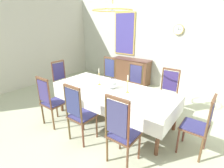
{
  "coord_description": "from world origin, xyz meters",
  "views": [
    {
      "loc": [
        2.07,
        -2.55,
        2.13
      ],
      "look_at": [
        -0.04,
        0.23,
        0.86
      ],
      "focal_mm": 27.04,
      "sensor_mm": 36.0,
      "label": 1
    }
  ],
  "objects_px": {
    "chair_south_a": "(51,100)",
    "spoon_primary": "(110,79)",
    "candlestick_west": "(99,78)",
    "chandelier": "(113,10)",
    "bowl_near_right": "(122,100)",
    "spoon_secondary": "(128,102)",
    "sideboard": "(131,71)",
    "chair_north_a": "(107,77)",
    "chair_south_b": "(79,113)",
    "chair_head_east": "(199,124)",
    "candlestick_east": "(128,86)",
    "mounted_clock": "(179,30)",
    "framed_painting": "(125,34)",
    "chair_north_b": "(133,84)",
    "chair_north_c": "(167,92)",
    "dining_table": "(112,92)",
    "soup_tureen": "(111,83)",
    "chair_head_west": "(62,81)",
    "bowl_near_left": "(113,80)",
    "chair_south_c": "(121,131)"
  },
  "relations": [
    {
      "from": "chair_south_a",
      "to": "spoon_primary",
      "type": "bearing_deg",
      "value": 70.82
    },
    {
      "from": "candlestick_west",
      "to": "chandelier",
      "type": "relative_size",
      "value": 0.5
    },
    {
      "from": "bowl_near_right",
      "to": "chair_south_a",
      "type": "bearing_deg",
      "value": -158.83
    },
    {
      "from": "spoon_secondary",
      "to": "sideboard",
      "type": "bearing_deg",
      "value": 105.54
    },
    {
      "from": "spoon_secondary",
      "to": "chair_south_a",
      "type": "bearing_deg",
      "value": -173.84
    },
    {
      "from": "spoon_secondary",
      "to": "chair_north_a",
      "type": "bearing_deg",
      "value": 125.04
    },
    {
      "from": "chair_south_b",
      "to": "chair_head_east",
      "type": "bearing_deg",
      "value": 27.83
    },
    {
      "from": "candlestick_east",
      "to": "mounted_clock",
      "type": "height_order",
      "value": "mounted_clock"
    },
    {
      "from": "framed_painting",
      "to": "chair_head_east",
      "type": "bearing_deg",
      "value": -39.81
    },
    {
      "from": "candlestick_west",
      "to": "sideboard",
      "type": "bearing_deg",
      "value": 104.17
    },
    {
      "from": "chair_north_b",
      "to": "framed_painting",
      "type": "xyz_separation_m",
      "value": [
        -1.46,
        1.77,
        1.15
      ]
    },
    {
      "from": "chair_north_b",
      "to": "bowl_near_right",
      "type": "distance_m",
      "value": 1.48
    },
    {
      "from": "chair_north_b",
      "to": "chandelier",
      "type": "distance_m",
      "value": 2.01
    },
    {
      "from": "chair_south_b",
      "to": "candlestick_east",
      "type": "bearing_deg",
      "value": 66.24
    },
    {
      "from": "spoon_secondary",
      "to": "chair_north_c",
      "type": "bearing_deg",
      "value": 64.5
    },
    {
      "from": "dining_table",
      "to": "spoon_primary",
      "type": "xyz_separation_m",
      "value": [
        -0.43,
        0.46,
        0.08
      ]
    },
    {
      "from": "bowl_near_right",
      "to": "spoon_secondary",
      "type": "bearing_deg",
      "value": 13.12
    },
    {
      "from": "chandelier",
      "to": "chair_head_east",
      "type": "bearing_deg",
      "value": -0.0
    },
    {
      "from": "chair_north_b",
      "to": "spoon_secondary",
      "type": "distance_m",
      "value": 1.5
    },
    {
      "from": "soup_tureen",
      "to": "mounted_clock",
      "type": "relative_size",
      "value": 0.93
    },
    {
      "from": "dining_table",
      "to": "chair_north_c",
      "type": "distance_m",
      "value": 1.31
    },
    {
      "from": "chair_south_a",
      "to": "chair_north_a",
      "type": "bearing_deg",
      "value": 90.0
    },
    {
      "from": "chair_north_c",
      "to": "chandelier",
      "type": "distance_m",
      "value": 2.2
    },
    {
      "from": "chair_south_b",
      "to": "spoon_secondary",
      "type": "height_order",
      "value": "chair_south_b"
    },
    {
      "from": "spoon_primary",
      "to": "chair_head_west",
      "type": "bearing_deg",
      "value": -164.2
    },
    {
      "from": "bowl_near_right",
      "to": "chair_head_east",
      "type": "bearing_deg",
      "value": 17.46
    },
    {
      "from": "spoon_primary",
      "to": "bowl_near_right",
      "type": "bearing_deg",
      "value": -44.8
    },
    {
      "from": "bowl_near_left",
      "to": "mounted_clock",
      "type": "height_order",
      "value": "mounted_clock"
    },
    {
      "from": "candlestick_east",
      "to": "chair_south_c",
      "type": "bearing_deg",
      "value": -62.23
    },
    {
      "from": "chair_north_a",
      "to": "sideboard",
      "type": "distance_m",
      "value": 1.53
    },
    {
      "from": "chair_north_a",
      "to": "candlestick_west",
      "type": "xyz_separation_m",
      "value": [
        0.54,
        -0.96,
        0.33
      ]
    },
    {
      "from": "sideboard",
      "to": "chandelier",
      "type": "xyz_separation_m",
      "value": [
        1.01,
        -2.48,
        1.91
      ]
    },
    {
      "from": "bowl_near_right",
      "to": "chair_north_c",
      "type": "bearing_deg",
      "value": 74.74
    },
    {
      "from": "candlestick_west",
      "to": "mounted_clock",
      "type": "bearing_deg",
      "value": 73.0
    },
    {
      "from": "chair_south_a",
      "to": "mounted_clock",
      "type": "distance_m",
      "value": 4.15
    },
    {
      "from": "chair_south_c",
      "to": "spoon_secondary",
      "type": "bearing_deg",
      "value": 113.63
    },
    {
      "from": "chair_north_a",
      "to": "chair_head_east",
      "type": "height_order",
      "value": "chair_north_a"
    },
    {
      "from": "chair_head_west",
      "to": "bowl_near_left",
      "type": "bearing_deg",
      "value": 106.47
    },
    {
      "from": "candlestick_west",
      "to": "bowl_near_left",
      "type": "distance_m",
      "value": 0.46
    },
    {
      "from": "dining_table",
      "to": "candlestick_east",
      "type": "bearing_deg",
      "value": 0.0
    },
    {
      "from": "chair_south_a",
      "to": "mounted_clock",
      "type": "relative_size",
      "value": 3.69
    },
    {
      "from": "bowl_near_right",
      "to": "candlestick_east",
      "type": "bearing_deg",
      "value": 109.11
    },
    {
      "from": "chair_south_c",
      "to": "chair_head_east",
      "type": "xyz_separation_m",
      "value": [
        0.89,
        0.96,
        -0.04
      ]
    },
    {
      "from": "chair_south_a",
      "to": "chair_north_b",
      "type": "relative_size",
      "value": 0.98
    },
    {
      "from": "chair_north_a",
      "to": "spoon_secondary",
      "type": "height_order",
      "value": "chair_north_a"
    },
    {
      "from": "chair_north_c",
      "to": "sideboard",
      "type": "xyz_separation_m",
      "value": [
        -1.9,
        1.52,
        -0.13
      ]
    },
    {
      "from": "chair_south_c",
      "to": "framed_painting",
      "type": "relative_size",
      "value": 0.79
    },
    {
      "from": "candlestick_east",
      "to": "bowl_near_right",
      "type": "xyz_separation_m",
      "value": [
        0.14,
        -0.4,
        -0.13
      ]
    },
    {
      "from": "chair_south_c",
      "to": "framed_painting",
      "type": "height_order",
      "value": "framed_painting"
    },
    {
      "from": "chair_north_a",
      "to": "sideboard",
      "type": "xyz_separation_m",
      "value": [
        -0.08,
        1.52,
        -0.15
      ]
    }
  ]
}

